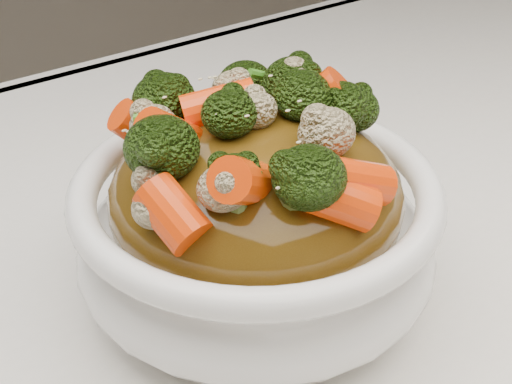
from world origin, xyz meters
TOP-DOWN VIEW (x-y plane):
  - tablecloth at (0.00, 0.00)m, footprint 1.20×0.80m
  - bowl at (0.01, 0.05)m, footprint 0.21×0.21m
  - sauce_base at (0.01, 0.05)m, footprint 0.17×0.17m
  - carrots at (0.01, 0.05)m, footprint 0.17×0.17m
  - broccoli at (0.01, 0.05)m, footprint 0.17×0.17m
  - cauliflower at (0.01, 0.05)m, footprint 0.17×0.17m
  - scallions at (0.01, 0.05)m, footprint 0.13×0.13m
  - sesame_seeds at (0.01, 0.05)m, footprint 0.15×0.15m

SIDE VIEW (x-z plane):
  - tablecloth at x=0.00m, z-range 0.71..0.75m
  - bowl at x=0.01m, z-range 0.75..0.83m
  - sauce_base at x=0.01m, z-range 0.77..0.86m
  - cauliflower at x=0.01m, z-range 0.85..0.89m
  - broccoli at x=0.01m, z-range 0.85..0.89m
  - carrots at x=0.01m, z-range 0.85..0.90m
  - scallions at x=0.01m, z-range 0.87..0.88m
  - sesame_seeds at x=0.01m, z-range 0.87..0.88m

